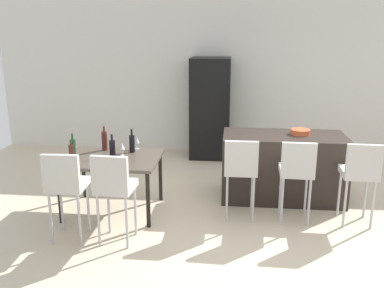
{
  "coord_description": "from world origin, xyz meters",
  "views": [
    {
      "loc": [
        -0.36,
        -4.98,
        2.31
      ],
      "look_at": [
        -0.92,
        0.31,
        0.85
      ],
      "focal_mm": 38.84,
      "sensor_mm": 36.0,
      "label": 1
    }
  ],
  "objects_px": {
    "wine_glass_near": "(122,146)",
    "dining_chair_far": "(114,184)",
    "bar_chair_middle": "(297,169)",
    "wine_bottle_end": "(105,141)",
    "bar_chair_left": "(241,167)",
    "wine_glass_right": "(73,145)",
    "refrigerator": "(210,108)",
    "wine_glass_corner": "(137,140)",
    "fruit_bowl": "(300,132)",
    "wine_bottle_far": "(73,148)",
    "wine_bottle_left": "(132,143)",
    "wine_bottle_inner": "(112,148)",
    "bar_chair_right": "(360,171)",
    "wine_bottle_middle": "(72,152)",
    "dining_table": "(112,162)",
    "dining_chair_near": "(65,183)",
    "kitchen_island": "(283,167)"
  },
  "relations": [
    {
      "from": "wine_bottle_left",
      "to": "wine_glass_near",
      "type": "relative_size",
      "value": 1.83
    },
    {
      "from": "kitchen_island",
      "to": "wine_bottle_middle",
      "type": "bearing_deg",
      "value": -161.8
    },
    {
      "from": "wine_bottle_left",
      "to": "bar_chair_left",
      "type": "bearing_deg",
      "value": -13.43
    },
    {
      "from": "bar_chair_middle",
      "to": "wine_bottle_far",
      "type": "height_order",
      "value": "bar_chair_middle"
    },
    {
      "from": "wine_bottle_middle",
      "to": "fruit_bowl",
      "type": "height_order",
      "value": "wine_bottle_middle"
    },
    {
      "from": "bar_chair_middle",
      "to": "wine_bottle_end",
      "type": "xyz_separation_m",
      "value": [
        -2.5,
        0.4,
        0.18
      ]
    },
    {
      "from": "bar_chair_right",
      "to": "dining_chair_far",
      "type": "relative_size",
      "value": 1.0
    },
    {
      "from": "bar_chair_left",
      "to": "wine_bottle_far",
      "type": "distance_m",
      "value": 2.15
    },
    {
      "from": "bar_chair_left",
      "to": "bar_chair_right",
      "type": "xyz_separation_m",
      "value": [
        1.41,
        0.0,
        0.0
      ]
    },
    {
      "from": "bar_chair_left",
      "to": "bar_chair_right",
      "type": "relative_size",
      "value": 1.0
    },
    {
      "from": "bar_chair_right",
      "to": "kitchen_island",
      "type": "bearing_deg",
      "value": 136.28
    },
    {
      "from": "dining_chair_far",
      "to": "wine_bottle_inner",
      "type": "bearing_deg",
      "value": 106.99
    },
    {
      "from": "wine_bottle_left",
      "to": "wine_glass_corner",
      "type": "bearing_deg",
      "value": 79.58
    },
    {
      "from": "bar_chair_left",
      "to": "wine_bottle_inner",
      "type": "height_order",
      "value": "bar_chair_left"
    },
    {
      "from": "refrigerator",
      "to": "wine_bottle_left",
      "type": "bearing_deg",
      "value": -110.7
    },
    {
      "from": "dining_table",
      "to": "wine_bottle_middle",
      "type": "relative_size",
      "value": 4.58
    },
    {
      "from": "wine_glass_corner",
      "to": "refrigerator",
      "type": "bearing_deg",
      "value": 68.61
    },
    {
      "from": "bar_chair_middle",
      "to": "wine_glass_right",
      "type": "distance_m",
      "value": 2.87
    },
    {
      "from": "bar_chair_right",
      "to": "wine_bottle_left",
      "type": "bearing_deg",
      "value": 173.13
    },
    {
      "from": "dining_table",
      "to": "wine_bottle_left",
      "type": "relative_size",
      "value": 3.84
    },
    {
      "from": "dining_chair_far",
      "to": "fruit_bowl",
      "type": "bearing_deg",
      "value": 36.02
    },
    {
      "from": "bar_chair_left",
      "to": "wine_glass_corner",
      "type": "relative_size",
      "value": 6.03
    },
    {
      "from": "wine_bottle_inner",
      "to": "wine_bottle_left",
      "type": "xyz_separation_m",
      "value": [
        0.21,
        0.21,
        0.01
      ]
    },
    {
      "from": "wine_bottle_left",
      "to": "wine_bottle_inner",
      "type": "bearing_deg",
      "value": -134.98
    },
    {
      "from": "wine_glass_near",
      "to": "dining_chair_far",
      "type": "bearing_deg",
      "value": -80.49
    },
    {
      "from": "bar_chair_left",
      "to": "wine_glass_right",
      "type": "bearing_deg",
      "value": 175.01
    },
    {
      "from": "fruit_bowl",
      "to": "dining_chair_near",
      "type": "bearing_deg",
      "value": -149.76
    },
    {
      "from": "wine_glass_right",
      "to": "dining_table",
      "type": "bearing_deg",
      "value": -10.91
    },
    {
      "from": "refrigerator",
      "to": "wine_glass_corner",
      "type": "bearing_deg",
      "value": -111.39
    },
    {
      "from": "dining_chair_far",
      "to": "wine_bottle_end",
      "type": "relative_size",
      "value": 3.17
    },
    {
      "from": "wine_bottle_far",
      "to": "kitchen_island",
      "type": "bearing_deg",
      "value": 14.46
    },
    {
      "from": "wine_bottle_inner",
      "to": "wine_bottle_middle",
      "type": "relative_size",
      "value": 1.09
    },
    {
      "from": "kitchen_island",
      "to": "bar_chair_left",
      "type": "height_order",
      "value": "bar_chair_left"
    },
    {
      "from": "wine_bottle_end",
      "to": "fruit_bowl",
      "type": "bearing_deg",
      "value": 9.55
    },
    {
      "from": "bar_chair_left",
      "to": "wine_bottle_far",
      "type": "relative_size",
      "value": 3.46
    },
    {
      "from": "bar_chair_right",
      "to": "wine_bottle_middle",
      "type": "relative_size",
      "value": 3.94
    },
    {
      "from": "wine_glass_corner",
      "to": "bar_chair_left",
      "type": "bearing_deg",
      "value": -19.51
    },
    {
      "from": "bar_chair_middle",
      "to": "wine_bottle_left",
      "type": "distance_m",
      "value": 2.15
    },
    {
      "from": "wine_bottle_far",
      "to": "bar_chair_left",
      "type": "bearing_deg",
      "value": -1.95
    },
    {
      "from": "dining_chair_far",
      "to": "fruit_bowl",
      "type": "xyz_separation_m",
      "value": [
        2.19,
        1.6,
        0.26
      ]
    },
    {
      "from": "fruit_bowl",
      "to": "wine_glass_right",
      "type": "bearing_deg",
      "value": -167.77
    },
    {
      "from": "wine_bottle_middle",
      "to": "wine_glass_right",
      "type": "distance_m",
      "value": 0.31
    },
    {
      "from": "wine_bottle_inner",
      "to": "dining_chair_far",
      "type": "bearing_deg",
      "value": -73.01
    },
    {
      "from": "kitchen_island",
      "to": "wine_glass_corner",
      "type": "bearing_deg",
      "value": -172.05
    },
    {
      "from": "bar_chair_left",
      "to": "bar_chair_middle",
      "type": "relative_size",
      "value": 1.0
    },
    {
      "from": "wine_glass_corner",
      "to": "wine_bottle_middle",
      "type": "bearing_deg",
      "value": -138.56
    },
    {
      "from": "dining_chair_far",
      "to": "wine_bottle_end",
      "type": "xyz_separation_m",
      "value": [
        -0.46,
        1.15,
        0.18
      ]
    },
    {
      "from": "fruit_bowl",
      "to": "bar_chair_left",
      "type": "bearing_deg",
      "value": -134.18
    },
    {
      "from": "dining_table",
      "to": "dining_chair_near",
      "type": "bearing_deg",
      "value": -107.96
    },
    {
      "from": "bar_chair_middle",
      "to": "wine_bottle_inner",
      "type": "xyz_separation_m",
      "value": [
        -2.32,
        0.14,
        0.15
      ]
    }
  ]
}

